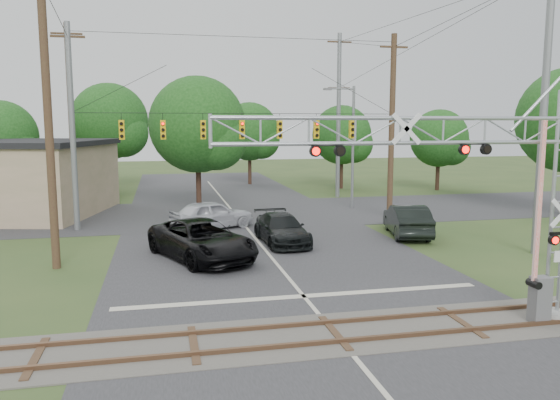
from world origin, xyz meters
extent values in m
plane|color=#314821|center=(0.00, 0.00, 0.00)|extent=(160.00, 160.00, 0.00)
cube|color=#2D2C2F|center=(0.00, 10.00, 0.01)|extent=(14.00, 90.00, 0.02)
cube|color=#2D2C2F|center=(0.00, 24.00, 0.01)|extent=(90.00, 12.00, 0.02)
cube|color=#4D4943|center=(0.00, 2.00, 0.02)|extent=(90.00, 3.20, 0.05)
cube|color=brown|center=(0.00, 1.28, 0.09)|extent=(90.00, 0.12, 0.14)
cube|color=brown|center=(0.00, 2.72, 0.09)|extent=(90.00, 0.12, 0.14)
cylinder|color=gray|center=(6.86, 1.70, 0.14)|extent=(0.87, 0.87, 0.29)
cube|color=slate|center=(6.28, 1.51, 0.72)|extent=(0.53, 0.43, 1.45)
cube|color=red|center=(6.03, 1.51, 3.67)|extent=(0.14, 0.09, 4.83)
cylinder|color=gray|center=(-9.50, 20.00, 5.75)|extent=(0.32, 0.32, 11.50)
cylinder|color=#452920|center=(9.50, 20.00, 5.75)|extent=(0.36, 0.36, 11.50)
cylinder|color=black|center=(0.00, 20.00, 6.61)|extent=(19.00, 0.03, 0.03)
cube|color=yellow|center=(-6.86, 20.00, 5.66)|extent=(0.30, 0.30, 1.10)
cube|color=yellow|center=(-4.57, 20.00, 5.66)|extent=(0.30, 0.30, 1.10)
cube|color=yellow|center=(-2.29, 20.00, 5.66)|extent=(0.30, 0.30, 1.10)
cube|color=yellow|center=(0.00, 20.00, 5.66)|extent=(0.30, 0.30, 1.10)
cube|color=yellow|center=(2.29, 20.00, 5.66)|extent=(0.30, 0.30, 1.10)
cube|color=yellow|center=(4.57, 20.00, 5.66)|extent=(0.30, 0.30, 1.10)
cube|color=yellow|center=(6.86, 20.00, 5.66)|extent=(0.30, 0.30, 1.10)
imported|color=black|center=(-3.06, 11.69, 0.87)|extent=(5.12, 6.93, 1.75)
imported|color=black|center=(1.12, 14.15, 0.73)|extent=(2.32, 5.15, 1.47)
imported|color=#B9BAC2|center=(-1.97, 18.78, 0.83)|extent=(5.25, 3.70, 1.66)
imported|color=black|center=(8.15, 14.56, 0.85)|extent=(2.97, 5.43, 1.70)
cylinder|color=gray|center=(8.59, 24.54, 4.31)|extent=(0.19, 0.19, 8.63)
cylinder|color=gray|center=(7.63, 24.54, 8.44)|extent=(1.92, 0.12, 0.12)
cube|color=slate|center=(6.67, 24.54, 8.39)|extent=(0.58, 0.24, 0.14)
cylinder|color=#452920|center=(-10.61, 27.06, 6.31)|extent=(0.34, 0.34, 12.62)
cube|color=#452920|center=(-10.61, 27.06, 11.92)|extent=(2.00, 0.12, 0.12)
cylinder|color=gray|center=(9.51, 30.64, 6.61)|extent=(0.34, 0.34, 13.22)
cube|color=#452920|center=(9.51, 30.64, 12.52)|extent=(2.00, 0.12, 0.12)
cylinder|color=#452920|center=(-9.13, 11.42, 6.12)|extent=(0.34, 0.34, 12.24)
cylinder|color=gray|center=(12.15, 9.44, 6.67)|extent=(0.34, 0.34, 13.34)
cylinder|color=#452920|center=(11.12, 35.48, 4.97)|extent=(0.34, 0.34, 9.93)
cube|color=#452920|center=(11.12, 35.48, 9.23)|extent=(2.00, 0.12, 0.12)
cylinder|color=#352118|center=(-16.79, 33.65, 1.80)|extent=(0.36, 0.36, 3.59)
sphere|color=#154112|center=(-16.79, 33.65, 5.06)|extent=(5.55, 5.55, 5.55)
cylinder|color=#352118|center=(-9.20, 39.56, 2.22)|extent=(0.36, 0.36, 4.43)
sphere|color=#154112|center=(-9.20, 39.56, 6.25)|extent=(6.85, 6.85, 6.85)
cylinder|color=#352118|center=(-2.26, 25.37, 2.11)|extent=(0.36, 0.36, 4.23)
sphere|color=#154112|center=(-2.26, 25.37, 5.96)|extent=(6.54, 6.54, 6.54)
cylinder|color=#352118|center=(3.92, 41.68, 1.87)|extent=(0.36, 0.36, 3.74)
sphere|color=#154112|center=(3.92, 41.68, 5.27)|extent=(5.78, 5.78, 5.78)
cylinder|color=#352118|center=(11.74, 36.33, 1.78)|extent=(0.36, 0.36, 3.55)
sphere|color=#154112|center=(11.74, 36.33, 5.00)|extent=(5.49, 5.49, 5.49)
cylinder|color=#352118|center=(19.89, 33.13, 1.68)|extent=(0.36, 0.36, 3.36)
sphere|color=#154112|center=(19.89, 33.13, 4.73)|extent=(5.19, 5.19, 5.19)
camera|label=1|loc=(-4.71, -12.27, 5.96)|focal=35.00mm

